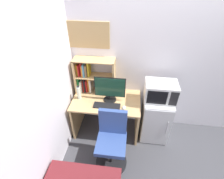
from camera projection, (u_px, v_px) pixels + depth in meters
wall_back at (196, 65)px, 2.65m from camera, size 6.40×0.04×2.60m
wall_left at (16, 134)px, 1.57m from camera, size 0.04×4.40×2.60m
desk at (107, 110)px, 2.98m from camera, size 1.14×0.68×0.74m
hutch_bookshelf at (89, 76)px, 2.87m from camera, size 0.68×0.25×0.63m
monitor at (110, 89)px, 2.71m from camera, size 0.50×0.21×0.44m
keyboard at (107, 106)px, 2.71m from camera, size 0.43×0.14×0.02m
computer_mouse at (124, 107)px, 2.67m from camera, size 0.06×0.09×0.03m
water_bottle at (79, 93)px, 2.80m from camera, size 0.06×0.06×0.26m
mini_fridge at (155, 117)px, 2.96m from camera, size 0.46×0.54×0.83m
microwave at (161, 91)px, 2.63m from camera, size 0.49×0.34×0.31m
desk_chair at (112, 143)px, 2.52m from camera, size 0.49×0.49×0.97m
wall_corkboard at (89, 35)px, 2.56m from camera, size 0.64×0.02×0.41m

